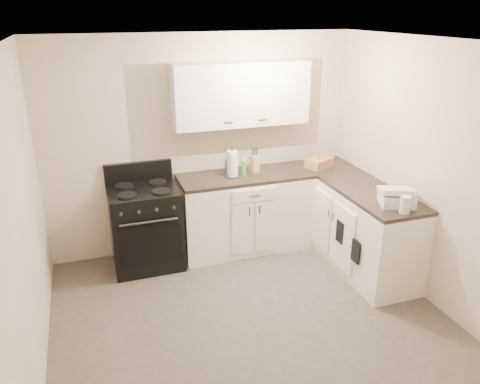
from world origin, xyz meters
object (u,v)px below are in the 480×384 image
object	(u,v)px
stove	(146,227)
paper_towel	(232,164)
countertop_grill	(397,199)
wicker_basket	(319,163)
knife_block	(254,164)

from	to	relation	value
stove	paper_towel	distance (m)	1.20
countertop_grill	stove	bearing A→B (deg)	172.02
wicker_basket	countertop_grill	bearing A→B (deg)	-82.68
paper_towel	countertop_grill	world-z (taller)	paper_towel
knife_block	countertop_grill	world-z (taller)	knife_block
knife_block	paper_towel	world-z (taller)	paper_towel
stove	wicker_basket	world-z (taller)	wicker_basket
wicker_basket	countertop_grill	world-z (taller)	countertop_grill
knife_block	paper_towel	size ratio (longest dim) A/B	0.69
knife_block	wicker_basket	xyz separation A→B (m)	(0.82, -0.06, -0.05)
stove	countertop_grill	size ratio (longest dim) A/B	2.93
stove	countertop_grill	bearing A→B (deg)	-29.28
paper_towel	wicker_basket	xyz separation A→B (m)	(1.10, -0.01, -0.10)
knife_block	wicker_basket	distance (m)	0.82
stove	knife_block	world-z (taller)	knife_block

